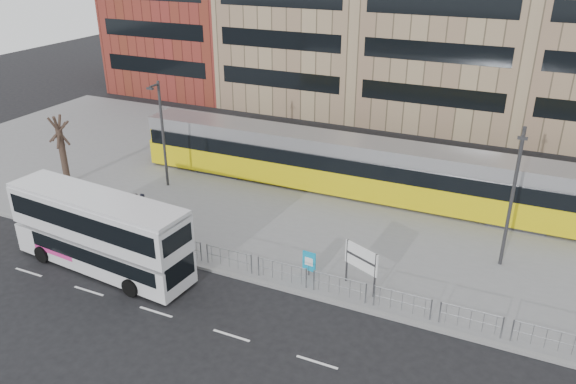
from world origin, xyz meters
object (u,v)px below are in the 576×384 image
at_px(station_sign, 361,260).
at_px(tram, 359,167).
at_px(ad_panel, 309,262).
at_px(lamp_post_west, 162,130).
at_px(bare_tree, 56,113).
at_px(pedestrian, 144,207).
at_px(traffic_light_west, 138,213).
at_px(double_decker_bus, 99,230).
at_px(lamp_post_east, 513,193).

bearing_deg(station_sign, tram, 133.32).
xyz_separation_m(ad_panel, lamp_post_west, (-13.17, 6.27, 3.19)).
bearing_deg(ad_panel, bare_tree, 174.33).
bearing_deg(bare_tree, pedestrian, -14.98).
bearing_deg(pedestrian, ad_panel, -82.42).
bearing_deg(tram, traffic_light_west, -127.31).
distance_m(tram, lamp_post_west, 13.15).
xyz_separation_m(double_decker_bus, lamp_post_east, (18.68, 8.70, 2.04)).
relative_size(pedestrian, bare_tree, 0.25).
bearing_deg(pedestrian, lamp_post_east, -64.60).
height_order(station_sign, traffic_light_west, traffic_light_west).
xyz_separation_m(ad_panel, pedestrian, (-11.33, 1.50, 0.07)).
bearing_deg(double_decker_bus, tram, 62.23).
distance_m(pedestrian, traffic_light_west, 3.29).
distance_m(ad_panel, traffic_light_west, 9.76).
bearing_deg(lamp_post_west, station_sign, -21.72).
xyz_separation_m(double_decker_bus, bare_tree, (-9.68, 7.31, 2.94)).
distance_m(pedestrian, bare_tree, 9.61).
relative_size(tram, lamp_post_west, 4.31).
distance_m(lamp_post_west, bare_tree, 7.08).
bearing_deg(lamp_post_east, lamp_post_west, 176.98).
height_order(ad_panel, lamp_post_west, lamp_post_west).
relative_size(ad_panel, bare_tree, 0.20).
distance_m(station_sign, bare_tree, 22.96).
height_order(traffic_light_west, bare_tree, bare_tree).
distance_m(lamp_post_west, lamp_post_east, 21.87).
bearing_deg(tram, station_sign, -71.89).
bearing_deg(double_decker_bus, lamp_post_west, 112.61).
relative_size(tram, bare_tree, 4.61).
bearing_deg(lamp_post_east, station_sign, -139.16).
relative_size(lamp_post_west, bare_tree, 1.07).
distance_m(ad_panel, pedestrian, 11.43).
bearing_deg(tram, ad_panel, -85.61).
distance_m(tram, station_sign, 11.26).
bearing_deg(bare_tree, station_sign, -9.59).
bearing_deg(double_decker_bus, traffic_light_west, 85.87).
relative_size(station_sign, traffic_light_west, 0.74).
relative_size(traffic_light_west, lamp_post_east, 0.41).
relative_size(ad_panel, traffic_light_west, 0.44).
xyz_separation_m(traffic_light_west, lamp_post_west, (-3.55, 7.35, 2.00)).
xyz_separation_m(pedestrian, lamp_post_east, (19.99, 3.62, 3.26)).
height_order(traffic_light_west, lamp_post_west, lamp_post_west).
relative_size(double_decker_bus, ad_panel, 7.75).
height_order(ad_panel, lamp_post_east, lamp_post_east).
xyz_separation_m(tram, traffic_light_west, (-8.68, -11.68, 0.13)).
bearing_deg(bare_tree, ad_panel, -10.75).
xyz_separation_m(tram, lamp_post_east, (9.61, -5.49, 2.27)).
xyz_separation_m(tram, bare_tree, (-18.76, -6.87, 3.18)).
xyz_separation_m(tram, pedestrian, (-10.39, -9.11, -0.99)).
distance_m(double_decker_bus, tram, 16.84).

